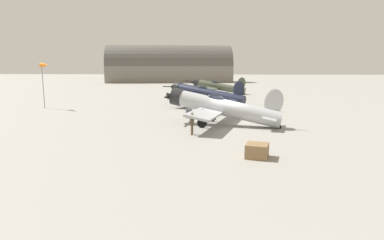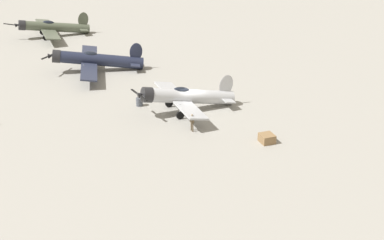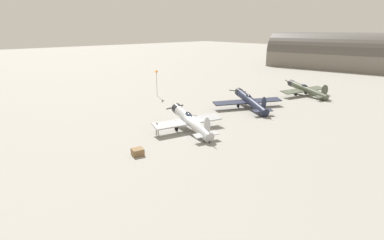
{
  "view_description": "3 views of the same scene",
  "coord_description": "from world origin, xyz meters",
  "views": [
    {
      "loc": [
        26.9,
        -0.58,
        4.9
      ],
      "look_at": [
        4.01,
        -2.57,
        1.1
      ],
      "focal_mm": 29.81,
      "sensor_mm": 36.0,
      "label": 1
    },
    {
      "loc": [
        42.16,
        -29.03,
        22.11
      ],
      "look_at": [
        4.01,
        -2.57,
        1.1
      ],
      "focal_mm": 52.4,
      "sensor_mm": 36.0,
      "label": 2
    },
    {
      "loc": [
        26.18,
        28.89,
        13.87
      ],
      "look_at": [
        0.0,
        -0.0,
        1.8
      ],
      "focal_mm": 28.14,
      "sensor_mm": 36.0,
      "label": 3
    }
  ],
  "objects": [
    {
      "name": "fuel_drum",
      "position": [
        -3.93,
        -3.56,
        0.43
      ],
      "size": [
        0.69,
        0.69,
        0.85
      ],
      "color": "#474C56",
      "rests_on": "ground_plane"
    },
    {
      "name": "airplane_far_line",
      "position": [
        -33.14,
        -1.03,
        1.38
      ],
      "size": [
        11.51,
        11.52,
        3.25
      ],
      "rotation": [
        0.0,
        0.0,
        4.48
      ],
      "color": "#4C5442",
      "rests_on": "ground_plane"
    },
    {
      "name": "airplane_foreground",
      "position": [
        -0.11,
        -0.48,
        1.57
      ],
      "size": [
        10.39,
        10.03,
        3.34
      ],
      "rotation": [
        0.0,
        0.0,
        4.48
      ],
      "color": "#B7BABF",
      "rests_on": "ground_plane"
    },
    {
      "name": "airplane_mid_apron",
      "position": [
        -16.07,
        -2.53,
        1.42
      ],
      "size": [
        12.36,
        11.46,
        3.36
      ],
      "rotation": [
        0.0,
        0.0,
        4.26
      ],
      "color": "#1E2338",
      "rests_on": "ground_plane"
    },
    {
      "name": "ground_plane",
      "position": [
        0.0,
        0.0,
        0.0
      ],
      "size": [
        400.0,
        400.0,
        0.0
      ],
      "primitive_type": "plane",
      "color": "gray"
    },
    {
      "name": "ground_crew_mechanic",
      "position": [
        4.01,
        -2.57,
        1.03
      ],
      "size": [
        0.65,
        0.29,
        1.69
      ],
      "rotation": [
        0.0,
        0.0,
        1.43
      ],
      "color": "brown",
      "rests_on": "ground_plane"
    },
    {
      "name": "distant_hangar",
      "position": [
        -80.29,
        -17.48,
        4.53
      ],
      "size": [
        20.82,
        42.48,
        13.91
      ],
      "rotation": [
        0.0,
        0.0,
        4.89
      ],
      "color": "slate",
      "rests_on": "ground_plane"
    },
    {
      "name": "equipment_crate",
      "position": [
        9.68,
        1.52,
        0.38
      ],
      "size": [
        1.51,
        1.44,
        0.77
      ],
      "rotation": [
        0.0,
        0.0,
        1.33
      ],
      "color": "olive",
      "rests_on": "ground_plane"
    },
    {
      "name": "windsock_mast",
      "position": [
        -9.25,
        -21.04,
        5.01
      ],
      "size": [
        1.74,
        1.93,
        5.48
      ],
      "color": "gray",
      "rests_on": "ground_plane"
    }
  ]
}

